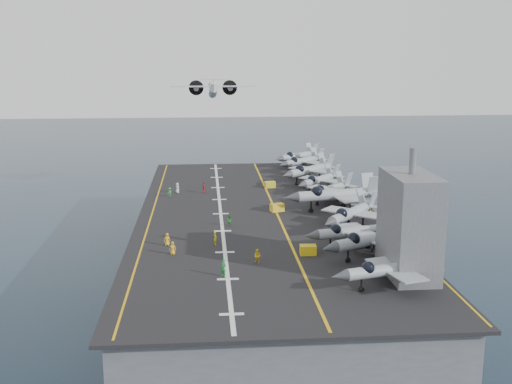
{
  "coord_description": "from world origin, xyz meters",
  "views": [
    {
      "loc": [
        -8.39,
        -99.61,
        36.21
      ],
      "look_at": [
        0.0,
        4.0,
        13.0
      ],
      "focal_mm": 45.0,
      "sensor_mm": 36.0,
      "label": 1
    }
  ],
  "objects": [
    {
      "name": "tow_cart_b",
      "position": [
        3.2,
        0.98,
        11.03
      ],
      "size": [
        2.42,
        1.95,
        1.26
      ],
      "primitive_type": null,
      "color": "yellow",
      "rests_on": "flight_deck"
    },
    {
      "name": "fighter_jet_0",
      "position": [
        11.79,
        -33.97,
        12.62
      ],
      "size": [
        14.62,
        11.66,
        4.44
      ],
      "primitive_type": null,
      "color": "#8C959B",
      "rests_on": "flight_deck"
    },
    {
      "name": "fighter_jet_6",
      "position": [
        12.86,
        15.9,
        12.61
      ],
      "size": [
        14.81,
        15.13,
        4.42
      ],
      "primitive_type": null,
      "color": "#8F979D",
      "rests_on": "flight_deck"
    },
    {
      "name": "island_superstructure",
      "position": [
        15.0,
        -30.0,
        17.9
      ],
      "size": [
        5.0,
        10.0,
        15.0
      ],
      "primitive_type": null,
      "color": "#56595E",
      "rests_on": "flight_deck"
    },
    {
      "name": "landing_centerline",
      "position": [
        -6.0,
        0.0,
        10.42
      ],
      "size": [
        0.5,
        90.0,
        0.02
      ],
      "primitive_type": "cube",
      "color": "silver",
      "rests_on": "flight_deck"
    },
    {
      "name": "fighter_jet_3",
      "position": [
        12.96,
        -9.92,
        12.86
      ],
      "size": [
        16.32,
        16.93,
        4.92
      ],
      "primitive_type": null,
      "color": "#8E949C",
      "rests_on": "flight_deck"
    },
    {
      "name": "crew_7",
      "position": [
        -2.12,
        -24.54,
        11.29
      ],
      "size": [
        1.28,
        1.18,
        1.78
      ],
      "primitive_type": "imported",
      "color": "yellow",
      "rests_on": "flight_deck"
    },
    {
      "name": "fighter_jet_8",
      "position": [
        12.83,
        36.11,
        12.65
      ],
      "size": [
        15.53,
        14.92,
        4.51
      ],
      "primitive_type": null,
      "color": "gray",
      "rests_on": "flight_deck"
    },
    {
      "name": "crew_4",
      "position": [
        -8.69,
        15.66,
        11.36
      ],
      "size": [
        1.0,
        1.29,
        1.93
      ],
      "primitive_type": "imported",
      "color": "#B81D2F",
      "rests_on": "flight_deck"
    },
    {
      "name": "crew_8",
      "position": [
        -13.63,
        -16.34,
        11.26
      ],
      "size": [
        1.04,
        0.71,
        1.71
      ],
      "primitive_type": "imported",
      "color": "gold",
      "rests_on": "flight_deck"
    },
    {
      "name": "fighter_jet_2",
      "position": [
        11.41,
        -18.94,
        12.65
      ],
      "size": [
        14.53,
        11.27,
        4.49
      ],
      "primitive_type": null,
      "color": "#939AA1",
      "rests_on": "flight_deck"
    },
    {
      "name": "flight_deck",
      "position": [
        0.0,
        0.0,
        10.2
      ],
      "size": [
        38.0,
        92.0,
        0.4
      ],
      "primitive_type": "cube",
      "color": "black",
      "rests_on": "hull"
    },
    {
      "name": "fighter_jet_9",
      "position": [
        12.83,
        43.0,
        12.65
      ],
      "size": [
        15.53,
        14.92,
        4.51
      ],
      "primitive_type": null,
      "color": "gray",
      "rests_on": "flight_deck"
    },
    {
      "name": "crew_1",
      "position": [
        -7.16,
        -16.53,
        11.3
      ],
      "size": [
        0.78,
        1.12,
        1.81
      ],
      "primitive_type": "imported",
      "color": "yellow",
      "rests_on": "flight_deck"
    },
    {
      "name": "crew_0",
      "position": [
        -12.72,
        -20.31,
        11.26
      ],
      "size": [
        1.04,
        0.71,
        1.71
      ],
      "primitive_type": "imported",
      "color": "gold",
      "rests_on": "flight_deck"
    },
    {
      "name": "crew_6",
      "position": [
        -6.45,
        -29.0,
        11.43
      ],
      "size": [
        1.46,
        1.44,
        2.05
      ],
      "primitive_type": "imported",
      "color": "#1F8C39",
      "rests_on": "flight_deck"
    },
    {
      "name": "hull",
      "position": [
        0.0,
        0.0,
        5.0
      ],
      "size": [
        36.0,
        90.0,
        10.0
      ],
      "primitive_type": "cube",
      "color": "#56595E",
      "rests_on": "ground"
    },
    {
      "name": "fighter_jet_5",
      "position": [
        12.96,
        7.14,
        12.65
      ],
      "size": [
        15.24,
        15.29,
        4.5
      ],
      "primitive_type": null,
      "color": "#99A1AA",
      "rests_on": "flight_deck"
    },
    {
      "name": "fighter_jet_4",
      "position": [
        13.05,
        0.71,
        13.24
      ],
      "size": [
        18.14,
        13.83,
        5.68
      ],
      "primitive_type": null,
      "color": "#90989F",
      "rests_on": "flight_deck"
    },
    {
      "name": "tow_cart_a",
      "position": [
        4.63,
        -21.76,
        11.02
      ],
      "size": [
        2.13,
        1.44,
        1.25
      ],
      "primitive_type": null,
      "color": "gold",
      "rests_on": "flight_deck"
    },
    {
      "name": "deck_edge_port",
      "position": [
        -17.0,
        0.0,
        10.42
      ],
      "size": [
        0.25,
        90.0,
        0.02
      ],
      "primitive_type": "cube",
      "color": "gold",
      "rests_on": "flight_deck"
    },
    {
      "name": "ground",
      "position": [
        0.0,
        0.0,
        0.0
      ],
      "size": [
        500.0,
        500.0,
        0.0
      ],
      "primitive_type": "plane",
      "color": "#142135",
      "rests_on": "ground"
    },
    {
      "name": "tow_cart_c",
      "position": [
        3.9,
        19.25,
        10.98
      ],
      "size": [
        2.15,
        1.62,
        1.17
      ],
      "primitive_type": null,
      "color": "gold",
      "rests_on": "flight_deck"
    },
    {
      "name": "foul_line",
      "position": [
        3.0,
        0.0,
        10.42
      ],
      "size": [
        0.35,
        90.0,
        0.02
      ],
      "primitive_type": "cube",
      "color": "gold",
      "rests_on": "flight_deck"
    },
    {
      "name": "deck_edge_stbd",
      "position": [
        18.5,
        0.0,
        10.42
      ],
      "size": [
        0.25,
        90.0,
        0.02
      ],
      "primitive_type": "cube",
      "color": "gold",
      "rests_on": "flight_deck"
    },
    {
      "name": "transport_plane",
      "position": [
        -6.07,
        56.59,
        26.28
      ],
      "size": [
        20.19,
        13.92,
        4.73
      ],
      "primitive_type": null,
      "color": "silver"
    },
    {
      "name": "fighter_jet_1",
      "position": [
        12.56,
        -23.31,
        12.87
      ],
      "size": [
        17.03,
        15.05,
        4.95
      ],
      "primitive_type": null,
      "color": "#8F979D",
      "rests_on": "flight_deck"
    },
    {
      "name": "fighter_jet_7",
      "position": [
        12.36,
        24.11,
        12.95
      ],
      "size": [
        17.43,
        17.18,
        5.1
      ],
      "primitive_type": null,
      "color": "#A1A8B0",
      "rests_on": "flight_deck"
    },
    {
      "name": "crew_3",
      "position": [
        -14.77,
        13.23,
        11.21
      ],
      "size": [
        1.09,
        1.16,
        1.61
      ],
      "primitive_type": "imported",
      "color": "#268C33",
      "rests_on": "flight_deck"
    },
    {
      "name": "crew_2",
      "position": [
        -4.84,
        -7.37,
        11.23
      ],
      "size": [
        1.0,
        0.67,
        1.67
      ],
      "primitive_type": "imported",
      "color": "#2A842C",
      "rests_on": "flight_deck"
    },
    {
      "name": "crew_5",
      "position": [
        -13.51,
        15.99,
        11.34
      ],
      "size": [
        1.14,
        1.34,
        1.88
      ],
      "primitive_type": "imported",
      "color": "silver",
      "rests_on": "flight_deck"
    }
  ]
}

